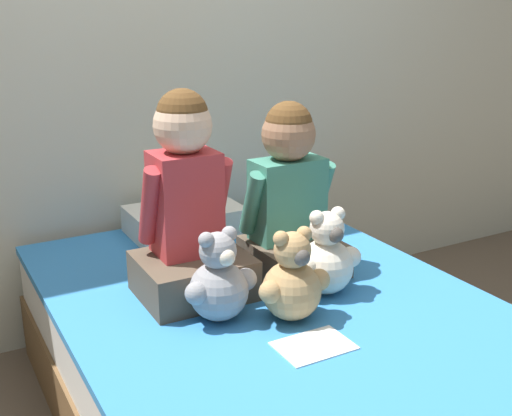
# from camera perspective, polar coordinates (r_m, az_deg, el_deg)

# --- Properties ---
(wall_behind_bed) EXTENTS (8.00, 0.06, 2.50)m
(wall_behind_bed) POSITION_cam_1_polar(r_m,az_deg,el_deg) (2.77, -9.04, 14.77)
(wall_behind_bed) COLOR beige
(wall_behind_bed) RESTS_ON ground_plane
(bed) EXTENTS (1.31, 1.88, 0.47)m
(bed) POSITION_cam_1_polar(r_m,az_deg,el_deg) (2.18, 1.97, -14.19)
(bed) COLOR brown
(bed) RESTS_ON ground_plane
(child_on_left) EXTENTS (0.35, 0.30, 0.67)m
(child_on_left) POSITION_cam_1_polar(r_m,az_deg,el_deg) (2.05, -6.10, -0.03)
(child_on_left) COLOR brown
(child_on_left) RESTS_ON bed
(child_on_right) EXTENTS (0.34, 0.31, 0.60)m
(child_on_right) POSITION_cam_1_polar(r_m,az_deg,el_deg) (2.23, 3.03, 1.11)
(child_on_right) COLOR brown
(child_on_right) RESTS_ON bed
(teddy_bear_held_by_left_child) EXTENTS (0.24, 0.18, 0.29)m
(teddy_bear_held_by_left_child) POSITION_cam_1_polar(r_m,az_deg,el_deg) (1.93, -3.32, -6.58)
(teddy_bear_held_by_left_child) COLOR #939399
(teddy_bear_held_by_left_child) RESTS_ON bed
(teddy_bear_held_by_right_child) EXTENTS (0.24, 0.18, 0.29)m
(teddy_bear_held_by_right_child) POSITION_cam_1_polar(r_m,az_deg,el_deg) (2.11, 6.27, -4.44)
(teddy_bear_held_by_right_child) COLOR silver
(teddy_bear_held_by_right_child) RESTS_ON bed
(teddy_bear_between_children) EXTENTS (0.24, 0.18, 0.29)m
(teddy_bear_between_children) POSITION_cam_1_polar(r_m,az_deg,el_deg) (1.93, 3.24, -6.54)
(teddy_bear_between_children) COLOR tan
(teddy_bear_between_children) RESTS_ON bed
(pillow_at_headboard) EXTENTS (0.45, 0.30, 0.11)m
(pillow_at_headboard) POSITION_cam_1_polar(r_m,az_deg,el_deg) (2.67, -6.35, -1.07)
(pillow_at_headboard) COLOR silver
(pillow_at_headboard) RESTS_ON bed
(sign_card) EXTENTS (0.21, 0.15, 0.00)m
(sign_card) POSITION_cam_1_polar(r_m,az_deg,el_deg) (1.84, 5.16, -12.09)
(sign_card) COLOR white
(sign_card) RESTS_ON bed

